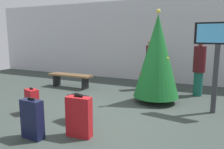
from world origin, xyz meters
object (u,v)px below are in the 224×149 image
Objects in this scene: suitcase_2 at (32,119)px; traveller_1 at (150,63)px; holiday_tree at (157,56)px; suitcase_0 at (78,108)px; suitcase_4 at (79,117)px; suitcase_3 at (32,101)px; waiting_bench at (70,77)px; traveller_0 at (199,67)px; flight_info_kiosk at (218,49)px.

traveller_1 is at bearing 79.55° from suitcase_2.
holiday_tree is at bearing -67.75° from traveller_1.
suitcase_4 is (0.45, -0.65, 0.09)m from suitcase_0.
traveller_1 is at bearing 112.25° from holiday_tree.
holiday_tree reaches higher than suitcase_0.
suitcase_3 is (-1.86, -3.62, -0.60)m from traveller_1.
suitcase_4 is (-0.13, -4.22, -0.52)m from traveller_1.
suitcase_0 reaches higher than waiting_bench.
suitcase_4 is at bearing -104.60° from holiday_tree.
holiday_tree reaches higher than suitcase_2.
holiday_tree is 3.43m from suitcase_3.
traveller_1 is at bearing 80.70° from suitcase_0.
holiday_tree is 1.61m from traveller_1.
waiting_bench is 0.96× the size of traveller_0.
suitcase_4 is at bearing 29.96° from suitcase_2.
traveller_0 is at bearing -8.02° from traveller_1.
waiting_bench is at bearing -169.80° from traveller_0.
traveller_0 reaches higher than suitcase_0.
holiday_tree is at bearing 60.96° from suitcase_0.
suitcase_0 is 0.77× the size of suitcase_4.
suitcase_2 is (-0.86, -4.64, -0.54)m from traveller_1.
flight_info_kiosk reaches higher than traveller_0.
traveller_0 is at bearing 56.87° from suitcase_0.
flight_info_kiosk is 4.54m from suitcase_3.
holiday_tree is at bearing 41.52° from suitcase_3.
waiting_bench is at bearing 106.02° from suitcase_3.
waiting_bench is (-3.21, 0.46, -0.93)m from holiday_tree.
holiday_tree is 1.55× the size of waiting_bench.
holiday_tree is at bearing 169.00° from flight_info_kiosk.
suitcase_4 reaches higher than waiting_bench.
waiting_bench is 4.32m from traveller_0.
suitcase_2 is (1.76, -3.66, -0.00)m from waiting_bench.
traveller_1 reaches higher than suitcase_2.
suitcase_4 is at bearing -131.63° from flight_info_kiosk.
waiting_bench is at bearing 128.22° from suitcase_0.
traveller_1 is 4.75m from suitcase_2.
holiday_tree reaches higher than traveller_1.
flight_info_kiosk is 4.29m from suitcase_2.
holiday_tree is at bearing 75.40° from suitcase_4.
flight_info_kiosk reaches higher than suitcase_3.
suitcase_3 is (-1.28, -0.05, 0.01)m from suitcase_0.
waiting_bench is at bearing 115.74° from suitcase_2.
waiting_bench is 3.29m from suitcase_0.
holiday_tree reaches higher than suitcase_3.
traveller_0 is 4.38m from suitcase_4.
flight_info_kiosk is at bearing 25.56° from suitcase_3.
suitcase_0 is at bearing -99.30° from traveller_1.
suitcase_3 is at bearing -117.21° from traveller_1.
traveller_1 reaches higher than suitcase_0.
suitcase_3 reaches higher than waiting_bench.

